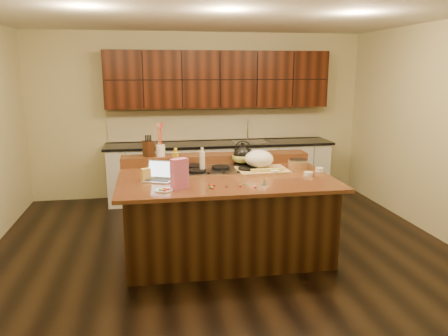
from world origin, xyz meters
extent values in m
cube|color=black|center=(0.00, 0.00, -0.01)|extent=(5.50, 5.00, 0.01)
cube|color=silver|center=(0.00, 0.00, 2.71)|extent=(5.50, 5.00, 0.01)
cube|color=beige|center=(0.00, 2.50, 1.35)|extent=(5.50, 0.01, 2.70)
cube|color=beige|center=(0.00, -2.50, 1.35)|extent=(5.50, 0.01, 2.70)
cube|color=beige|center=(2.75, 0.00, 1.35)|extent=(0.01, 5.00, 2.70)
cube|color=black|center=(0.00, 0.00, 0.44)|extent=(2.22, 1.42, 0.88)
cube|color=black|center=(0.00, 0.00, 0.90)|extent=(2.40, 1.60, 0.04)
cube|color=black|center=(0.00, 0.70, 0.98)|extent=(2.40, 0.30, 0.12)
cube|color=gray|center=(0.00, 0.30, 0.93)|extent=(0.92, 0.52, 0.02)
cylinder|color=black|center=(-0.30, 0.43, 0.95)|extent=(0.22, 0.22, 0.03)
cylinder|color=black|center=(0.30, 0.43, 0.95)|extent=(0.22, 0.22, 0.03)
cylinder|color=black|center=(-0.30, 0.17, 0.95)|extent=(0.22, 0.22, 0.03)
cylinder|color=black|center=(0.30, 0.17, 0.95)|extent=(0.22, 0.22, 0.03)
cylinder|color=black|center=(0.00, 0.30, 0.95)|extent=(0.22, 0.22, 0.03)
cube|color=silver|center=(0.30, 2.17, 0.45)|extent=(3.60, 0.62, 0.90)
cube|color=black|center=(0.30, 2.17, 0.92)|extent=(3.70, 0.66, 0.04)
cube|color=gray|center=(0.80, 2.17, 0.94)|extent=(0.55, 0.42, 0.01)
cylinder|color=gray|center=(0.80, 2.35, 1.12)|extent=(0.02, 0.02, 0.36)
cube|color=black|center=(0.30, 2.32, 1.95)|extent=(3.60, 0.34, 0.90)
cube|color=beige|center=(0.30, 2.48, 1.20)|extent=(3.60, 0.03, 0.50)
ellipsoid|color=black|center=(0.30, 0.43, 1.07)|extent=(0.28, 0.28, 0.21)
ellipsoid|color=olive|center=(0.30, 0.43, 1.04)|extent=(0.32, 0.32, 0.15)
cube|color=#B7B7BC|center=(-0.76, -0.12, 0.93)|extent=(0.36, 0.31, 0.01)
cube|color=black|center=(-0.76, -0.12, 0.94)|extent=(0.28, 0.21, 0.00)
cube|color=#B7B7BC|center=(-0.72, -0.03, 1.03)|extent=(0.30, 0.17, 0.20)
cube|color=silver|center=(-0.72, -0.03, 1.03)|extent=(0.27, 0.15, 0.17)
cylinder|color=gold|center=(-0.55, 0.10, 1.06)|extent=(0.08, 0.08, 0.27)
cylinder|color=silver|center=(-0.23, 0.21, 1.04)|extent=(0.07, 0.07, 0.25)
cube|color=tan|center=(0.48, 0.15, 0.93)|extent=(0.61, 0.45, 0.03)
ellipsoid|color=white|center=(0.46, 0.24, 1.05)|extent=(0.35, 0.35, 0.21)
cube|color=#EDD872|center=(0.37, 0.01, 0.96)|extent=(0.13, 0.03, 0.03)
cube|color=#EDD872|center=(0.50, 0.01, 0.96)|extent=(0.13, 0.03, 0.03)
cube|color=#EDD872|center=(0.63, 0.01, 0.96)|extent=(0.13, 0.03, 0.03)
cylinder|color=gray|center=(0.61, 0.13, 0.95)|extent=(0.23, 0.09, 0.01)
cylinder|color=white|center=(1.15, 0.03, 0.94)|extent=(0.12, 0.12, 0.04)
cylinder|color=white|center=(0.94, -0.16, 0.94)|extent=(0.12, 0.12, 0.04)
cylinder|color=white|center=(0.59, -0.01, 0.94)|extent=(0.13, 0.13, 0.04)
cylinder|color=#996B3F|center=(0.95, 0.23, 0.97)|extent=(0.31, 0.31, 0.09)
cone|color=silver|center=(0.34, -0.48, 0.96)|extent=(0.10, 0.10, 0.07)
cube|color=#D26395|center=(-0.55, -0.48, 1.08)|extent=(0.19, 0.16, 0.31)
cylinder|color=white|center=(-0.71, -0.52, 0.93)|extent=(0.23, 0.23, 0.01)
cube|color=gold|center=(-0.89, -0.05, 0.99)|extent=(0.11, 0.09, 0.13)
cylinder|color=white|center=(-0.70, 0.70, 1.11)|extent=(0.14, 0.14, 0.14)
cube|color=black|center=(-0.85, 0.70, 1.14)|extent=(0.15, 0.19, 0.19)
ellipsoid|color=red|center=(-0.22, -0.54, 0.93)|extent=(0.02, 0.02, 0.02)
ellipsoid|color=#198C26|center=(-0.24, -0.51, 0.93)|extent=(0.02, 0.02, 0.02)
ellipsoid|color=red|center=(-0.07, -0.50, 0.93)|extent=(0.02, 0.02, 0.02)
ellipsoid|color=#198C26|center=(-0.23, -0.52, 0.93)|extent=(0.02, 0.02, 0.02)
ellipsoid|color=red|center=(-0.19, -0.43, 0.93)|extent=(0.02, 0.02, 0.02)
ellipsoid|color=#198C26|center=(-0.06, -0.48, 0.93)|extent=(0.02, 0.02, 0.02)
ellipsoid|color=red|center=(0.08, -0.52, 0.93)|extent=(0.02, 0.02, 0.02)
ellipsoid|color=#198C26|center=(0.13, -0.44, 0.93)|extent=(0.02, 0.02, 0.02)
ellipsoid|color=red|center=(-0.24, -0.40, 0.93)|extent=(0.02, 0.02, 0.02)
ellipsoid|color=#198C26|center=(0.22, -0.58, 0.93)|extent=(0.02, 0.02, 0.02)
ellipsoid|color=red|center=(0.22, -0.58, 0.93)|extent=(0.02, 0.02, 0.02)
camera|label=1|loc=(-0.83, -4.77, 2.11)|focal=35.00mm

